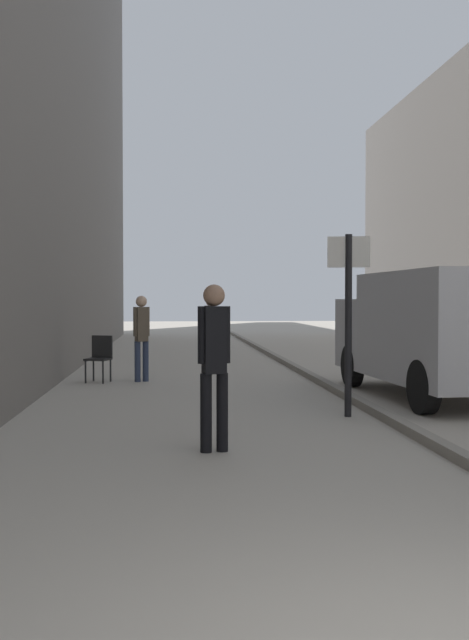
# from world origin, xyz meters

# --- Properties ---
(ground_plane) EXTENTS (80.00, 80.00, 0.00)m
(ground_plane) POSITION_xyz_m (0.00, 12.00, 0.00)
(ground_plane) COLOR #A8A093
(kerb_strip) EXTENTS (0.16, 40.00, 0.12)m
(kerb_strip) POSITION_xyz_m (1.58, 12.00, 0.06)
(kerb_strip) COLOR gray
(kerb_strip) RESTS_ON ground_plane
(pedestrian_main_foreground) EXTENTS (0.36, 0.24, 1.84)m
(pedestrian_main_foreground) POSITION_xyz_m (-0.91, 5.32, 1.06)
(pedestrian_main_foreground) COLOR black
(pedestrian_main_foreground) RESTS_ON ground_plane
(pedestrian_mid_block) EXTENTS (0.33, 0.22, 1.68)m
(pedestrian_mid_block) POSITION_xyz_m (-0.04, 22.06, 0.97)
(pedestrian_mid_block) COLOR gray
(pedestrian_mid_block) RESTS_ON ground_plane
(pedestrian_far_crossing) EXTENTS (0.33, 0.26, 1.75)m
(pedestrian_far_crossing) POSITION_xyz_m (-1.97, 12.14, 1.01)
(pedestrian_far_crossing) COLOR #2D3851
(pedestrian_far_crossing) RESTS_ON ground_plane
(delivery_van) EXTENTS (2.28, 4.99, 2.13)m
(delivery_van) POSITION_xyz_m (3.10, 9.26, 1.16)
(delivery_van) COLOR #B7B7BC
(delivery_van) RESTS_ON ground_plane
(street_sign_post) EXTENTS (0.59, 0.16, 2.60)m
(street_sign_post) POSITION_xyz_m (1.14, 7.49, 1.55)
(street_sign_post) COLOR black
(street_sign_post) RESTS_ON ground_plane
(cafe_chair_near_window) EXTENTS (0.56, 0.56, 0.94)m
(cafe_chair_near_window) POSITION_xyz_m (-2.81, 12.15, 0.55)
(cafe_chair_near_window) COLOR black
(cafe_chair_near_window) RESTS_ON ground_plane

